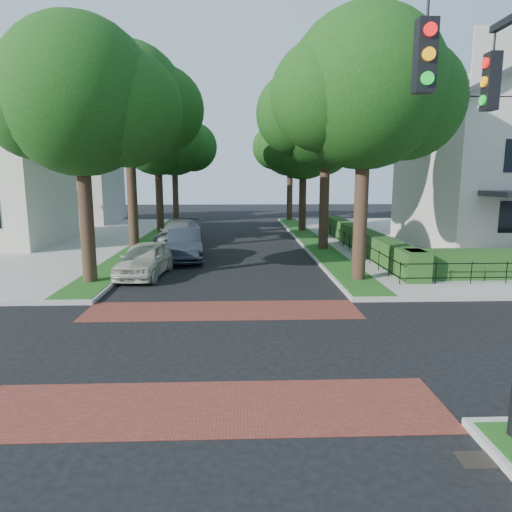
# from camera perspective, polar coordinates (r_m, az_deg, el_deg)

# --- Properties ---
(ground) EXTENTS (120.00, 120.00, 0.00)m
(ground) POSITION_cam_1_polar(r_m,az_deg,el_deg) (12.17, -4.71, -11.17)
(ground) COLOR black
(ground) RESTS_ON ground
(crosswalk_far) EXTENTS (9.00, 2.20, 0.01)m
(crosswalk_far) POSITION_cam_1_polar(r_m,az_deg,el_deg) (15.19, -4.19, -6.79)
(crosswalk_far) COLOR maroon
(crosswalk_far) RESTS_ON ground
(crosswalk_near) EXTENTS (9.00, 2.20, 0.01)m
(crosswalk_near) POSITION_cam_1_polar(r_m,az_deg,el_deg) (9.26, -5.61, -18.31)
(crosswalk_near) COLOR maroon
(crosswalk_near) RESTS_ON ground
(storm_drain) EXTENTS (0.65, 0.45, 0.01)m
(storm_drain) POSITION_cam_1_polar(r_m,az_deg,el_deg) (8.57, 26.17, -21.87)
(storm_drain) COLOR black
(storm_drain) RESTS_ON ground
(grass_strip_ne) EXTENTS (1.60, 29.80, 0.02)m
(grass_strip_ne) POSITION_cam_1_polar(r_m,az_deg,el_deg) (31.11, 6.82, 2.12)
(grass_strip_ne) COLOR #1F4C15
(grass_strip_ne) RESTS_ON sidewalk_ne
(grass_strip_nw) EXTENTS (1.60, 29.80, 0.02)m
(grass_strip_nw) POSITION_cam_1_polar(r_m,az_deg,el_deg) (31.30, -13.12, 1.98)
(grass_strip_nw) COLOR #1F4C15
(grass_strip_nw) RESTS_ON sidewalk_nw
(tree_right_near) EXTENTS (7.75, 6.67, 10.66)m
(tree_right_near) POSITION_cam_1_polar(r_m,az_deg,el_deg) (19.52, 13.65, 19.28)
(tree_right_near) COLOR black
(tree_right_near) RESTS_ON sidewalk_ne
(tree_right_mid) EXTENTS (8.25, 7.09, 11.22)m
(tree_right_mid) POSITION_cam_1_polar(r_m,az_deg,el_deg) (27.30, 8.94, 17.46)
(tree_right_mid) COLOR black
(tree_right_mid) RESTS_ON sidewalk_ne
(tree_right_far) EXTENTS (7.25, 6.23, 9.74)m
(tree_right_far) POSITION_cam_1_polar(r_m,az_deg,el_deg) (36.00, 6.07, 13.96)
(tree_right_far) COLOR black
(tree_right_far) RESTS_ON sidewalk_ne
(tree_right_back) EXTENTS (7.50, 6.45, 10.20)m
(tree_right_back) POSITION_cam_1_polar(r_m,az_deg,el_deg) (44.94, 4.41, 13.64)
(tree_right_back) COLOR black
(tree_right_back) RESTS_ON sidewalk_ne
(tree_left_near) EXTENTS (7.50, 6.45, 10.20)m
(tree_left_near) POSITION_cam_1_polar(r_m,az_deg,el_deg) (19.71, -20.75, 17.78)
(tree_left_near) COLOR black
(tree_left_near) RESTS_ON sidewalk_nw
(tree_left_mid) EXTENTS (8.00, 6.88, 11.48)m
(tree_left_mid) POSITION_cam_1_polar(r_m,az_deg,el_deg) (27.52, -15.39, 17.93)
(tree_left_mid) COLOR black
(tree_left_mid) RESTS_ON sidewalk_nw
(tree_left_far) EXTENTS (7.00, 6.02, 9.86)m
(tree_left_far) POSITION_cam_1_polar(r_m,az_deg,el_deg) (36.15, -12.02, 14.12)
(tree_left_far) COLOR black
(tree_left_far) RESTS_ON sidewalk_nw
(tree_left_back) EXTENTS (7.75, 6.66, 10.44)m
(tree_left_back) POSITION_cam_1_polar(r_m,az_deg,el_deg) (45.07, -10.04, 13.70)
(tree_left_back) COLOR black
(tree_left_back) RESTS_ON sidewalk_nw
(hedge_main_road) EXTENTS (1.00, 18.00, 1.20)m
(hedge_main_road) POSITION_cam_1_polar(r_m,az_deg,el_deg) (27.53, 12.91, 2.15)
(hedge_main_road) COLOR #163F16
(hedge_main_road) RESTS_ON sidewalk_ne
(fence_main_road) EXTENTS (0.06, 18.00, 0.90)m
(fence_main_road) POSITION_cam_1_polar(r_m,az_deg,el_deg) (27.35, 11.28, 1.85)
(fence_main_road) COLOR black
(fence_main_road) RESTS_ON sidewalk_ne
(house_left_far) EXTENTS (10.00, 9.00, 10.14)m
(house_left_far) POSITION_cam_1_polar(r_m,az_deg,el_deg) (46.21, -22.86, 10.04)
(house_left_far) COLOR beige
(house_left_far) RESTS_ON sidewalk_nw
(parked_car_front) EXTENTS (2.22, 4.60, 1.52)m
(parked_car_front) POSITION_cam_1_polar(r_m,az_deg,el_deg) (20.66, -13.73, -0.41)
(parked_car_front) COLOR beige
(parked_car_front) RESTS_ON ground
(parked_car_middle) EXTENTS (2.33, 5.13, 1.63)m
(parked_car_middle) POSITION_cam_1_polar(r_m,az_deg,el_deg) (24.25, -8.91, 1.41)
(parked_car_middle) COLOR #1F242E
(parked_car_middle) RESTS_ON ground
(parked_car_rear) EXTENTS (2.76, 5.58, 1.56)m
(parked_car_rear) POSITION_cam_1_polar(r_m,az_deg,el_deg) (29.48, -9.56, 2.83)
(parked_car_rear) COLOR slate
(parked_car_rear) RESTS_ON ground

